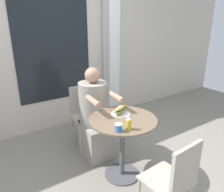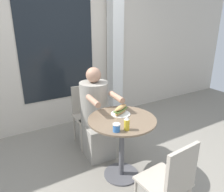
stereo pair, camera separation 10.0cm
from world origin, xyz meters
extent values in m
plane|color=gray|center=(0.00, 0.00, 0.00)|extent=(8.00, 8.00, 0.00)
cube|color=beige|center=(0.00, 1.72, 1.40)|extent=(8.00, 0.08, 2.80)
cube|color=black|center=(-0.14, 1.67, 1.39)|extent=(1.21, 0.01, 1.77)
cube|color=silver|center=(0.87, 1.55, 1.20)|extent=(0.22, 0.22, 2.40)
cylinder|color=brown|center=(0.00, 0.00, 0.74)|extent=(0.76, 0.76, 0.02)
cylinder|color=#515156|center=(0.00, 0.00, 0.37)|extent=(0.06, 0.06, 0.71)
cylinder|color=#515156|center=(0.00, 0.00, 0.01)|extent=(0.42, 0.42, 0.02)
cube|color=#ADA393|center=(-0.03, 0.84, 0.44)|extent=(0.41, 0.41, 0.02)
cube|color=#ADA393|center=(-0.02, 1.01, 0.66)|extent=(0.35, 0.06, 0.42)
cylinder|color=#ADA393|center=(0.12, 0.66, 0.21)|extent=(0.03, 0.03, 0.43)
cylinder|color=#ADA393|center=(-0.21, 0.68, 0.21)|extent=(0.03, 0.03, 0.43)
cylinder|color=#ADA393|center=(0.15, 0.99, 0.21)|extent=(0.03, 0.03, 0.43)
cylinder|color=#ADA393|center=(-0.18, 1.01, 0.21)|extent=(0.03, 0.03, 0.43)
cube|color=gray|center=(-0.04, 0.55, 0.23)|extent=(0.39, 0.50, 0.45)
cylinder|color=gray|center=(-0.03, 0.62, 0.73)|extent=(0.38, 0.38, 0.57)
sphere|color=tan|center=(-0.03, 0.62, 1.11)|extent=(0.20, 0.20, 0.20)
cylinder|color=tan|center=(0.09, 0.27, 0.90)|extent=(0.09, 0.31, 0.07)
cylinder|color=tan|center=(-0.21, 0.29, 0.90)|extent=(0.09, 0.31, 0.07)
cube|color=#ADA393|center=(-0.04, -0.71, 0.44)|extent=(0.40, 0.40, 0.02)
cube|color=#ADA393|center=(-0.03, -0.88, 0.66)|extent=(0.35, 0.05, 0.42)
cylinder|color=#ADA393|center=(0.12, -0.53, 0.21)|extent=(0.03, 0.03, 0.43)
cylinder|color=white|center=(0.05, 0.11, 0.75)|extent=(0.22, 0.22, 0.01)
ellipsoid|color=tan|center=(0.05, 0.11, 0.78)|extent=(0.23, 0.16, 0.04)
cube|color=olive|center=(0.05, 0.11, 0.80)|extent=(0.22, 0.15, 0.01)
ellipsoid|color=tan|center=(0.05, 0.11, 0.83)|extent=(0.23, 0.16, 0.04)
cylinder|color=#336BB7|center=(-0.21, -0.21, 0.78)|extent=(0.07, 0.07, 0.07)
cylinder|color=white|center=(-0.21, -0.21, 0.82)|extent=(0.07, 0.07, 0.01)
cylinder|color=gold|center=(-0.10, -0.23, 0.80)|extent=(0.06, 0.06, 0.11)
cone|color=white|center=(-0.10, -0.23, 0.87)|extent=(0.05, 0.05, 0.03)
camera|label=1|loc=(-1.30, -1.75, 1.79)|focal=35.00mm
camera|label=2|loc=(-1.22, -1.81, 1.79)|focal=35.00mm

